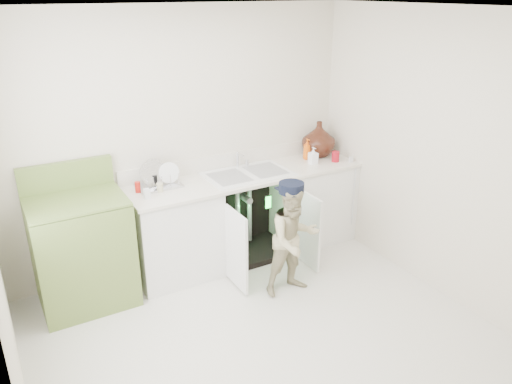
# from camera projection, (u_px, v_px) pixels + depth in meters

# --- Properties ---
(ground) EXTENTS (3.50, 3.50, 0.00)m
(ground) POSITION_uv_depth(u_px,v_px,m) (261.00, 333.00, 4.08)
(ground) COLOR #BAB1A4
(ground) RESTS_ON ground
(room_shell) EXTENTS (6.00, 5.50, 1.26)m
(room_shell) POSITION_uv_depth(u_px,v_px,m) (261.00, 192.00, 3.61)
(room_shell) COLOR beige
(room_shell) RESTS_ON ground
(counter_run) EXTENTS (2.44, 1.02, 1.28)m
(counter_run) POSITION_uv_depth(u_px,v_px,m) (251.00, 211.00, 5.14)
(counter_run) COLOR white
(counter_run) RESTS_ON ground
(avocado_stove) EXTENTS (0.79, 0.65, 1.23)m
(avocado_stove) POSITION_uv_depth(u_px,v_px,m) (82.00, 250.00, 4.33)
(avocado_stove) COLOR olive
(avocado_stove) RESTS_ON ground
(repair_worker) EXTENTS (0.53, 0.68, 1.07)m
(repair_worker) POSITION_uv_depth(u_px,v_px,m) (294.00, 238.00, 4.46)
(repair_worker) COLOR beige
(repair_worker) RESTS_ON ground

